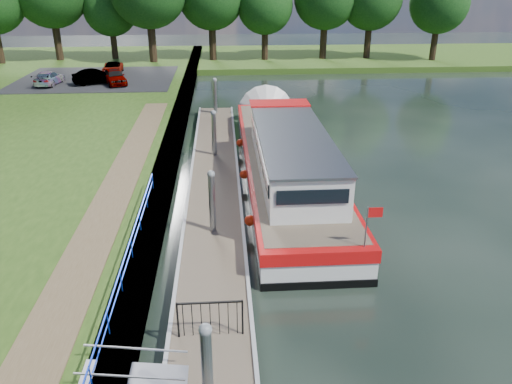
{
  "coord_description": "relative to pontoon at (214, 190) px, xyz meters",
  "views": [
    {
      "loc": [
        0.5,
        -9.14,
        9.84
      ],
      "look_at": [
        1.8,
        9.87,
        1.4
      ],
      "focal_mm": 35.0,
      "sensor_mm": 36.0,
      "label": 1
    }
  ],
  "objects": [
    {
      "name": "blue_fence",
      "position": [
        -2.75,
        -10.0,
        1.13
      ],
      "size": [
        0.04,
        18.04,
        0.72
      ],
      "color": "#0C2DBF",
      "rests_on": "riverbank"
    },
    {
      "name": "far_bank",
      "position": [
        12.0,
        39.0,
        0.12
      ],
      "size": [
        60.0,
        18.0,
        0.6
      ],
      "primitive_type": "cube",
      "color": "#2C4A15",
      "rests_on": "ground"
    },
    {
      "name": "footpath",
      "position": [
        -4.4,
        -5.0,
        0.62
      ],
      "size": [
        1.6,
        40.0,
        0.05
      ],
      "primitive_type": "cube",
      "color": "brown",
      "rests_on": "riverbank"
    },
    {
      "name": "bank_edge",
      "position": [
        -2.55,
        2.0,
        0.2
      ],
      "size": [
        1.1,
        90.0,
        0.78
      ],
      "primitive_type": "cube",
      "color": "#473D2D",
      "rests_on": "ground"
    },
    {
      "name": "gate_panel",
      "position": [
        -0.0,
        -10.8,
        0.97
      ],
      "size": [
        1.85,
        0.05,
        1.15
      ],
      "color": "black",
      "rests_on": "ground"
    },
    {
      "name": "car_b",
      "position": [
        -10.46,
        22.42,
        1.29
      ],
      "size": [
        4.07,
        2.65,
        1.27
      ],
      "primitive_type": "imported",
      "rotation": [
        0.0,
        0.0,
        1.94
      ],
      "color": "#999999",
      "rests_on": "carpark"
    },
    {
      "name": "car_c",
      "position": [
        -14.41,
        22.39,
        1.23
      ],
      "size": [
        1.89,
        4.08,
        1.15
      ],
      "primitive_type": "imported",
      "rotation": [
        0.0,
        0.0,
        3.07
      ],
      "color": "#999999",
      "rests_on": "carpark"
    },
    {
      "name": "carpark",
      "position": [
        -11.0,
        25.0,
        0.62
      ],
      "size": [
        14.0,
        12.0,
        0.06
      ],
      "primitive_type": "cube",
      "color": "black",
      "rests_on": "riverbank"
    },
    {
      "name": "car_d",
      "position": [
        -9.9,
        27.2,
        1.19
      ],
      "size": [
        2.15,
        4.0,
        1.07
      ],
      "primitive_type": "imported",
      "rotation": [
        0.0,
        0.0,
        0.1
      ],
      "color": "#999999",
      "rests_on": "carpark"
    },
    {
      "name": "car_a",
      "position": [
        -8.81,
        22.23,
        1.32
      ],
      "size": [
        2.94,
        4.23,
        1.34
      ],
      "primitive_type": "imported",
      "rotation": [
        0.0,
        0.0,
        0.39
      ],
      "color": "#999999",
      "rests_on": "carpark"
    },
    {
      "name": "barge",
      "position": [
        3.6,
        2.16,
        0.9
      ],
      "size": [
        4.36,
        21.15,
        4.78
      ],
      "color": "black",
      "rests_on": "ground"
    },
    {
      "name": "pontoon",
      "position": [
        0.0,
        0.0,
        0.0
      ],
      "size": [
        2.5,
        30.0,
        0.56
      ],
      "color": "brown",
      "rests_on": "ground"
    },
    {
      "name": "gangway",
      "position": [
        -1.85,
        -12.5,
        0.44
      ],
      "size": [
        2.58,
        1.0,
        0.92
      ],
      "color": "#A5A8AD",
      "rests_on": "ground"
    },
    {
      "name": "mooring_piles",
      "position": [
        0.0,
        0.0,
        1.1
      ],
      "size": [
        0.3,
        27.3,
        3.55
      ],
      "color": "gray",
      "rests_on": "ground"
    }
  ]
}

